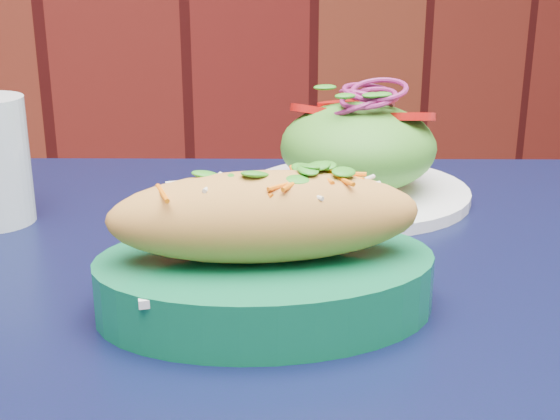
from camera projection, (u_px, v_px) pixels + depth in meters
name	position (u px, v px, depth m)	size (l,w,h in m)	color
cafe_table	(303.00, 390.00, 0.64)	(1.03, 1.03, 0.75)	black
banh_mi_basket	(265.00, 254.00, 0.57)	(0.28, 0.22, 0.12)	#0D623C
salad_plate	(358.00, 154.00, 0.82)	(0.24, 0.24, 0.13)	white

